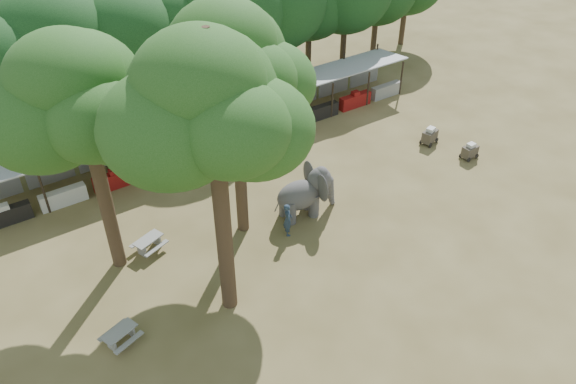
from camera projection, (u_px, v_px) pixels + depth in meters
ground at (368, 275)px, 25.25m from camera, size 100.00×100.00×0.00m
vendor_stalls at (220, 126)px, 33.81m from camera, size 28.00×2.99×2.80m
yard_tree_left at (76, 102)px, 21.10m from camera, size 7.10×6.90×11.02m
yard_tree_center at (207, 109)px, 18.51m from camera, size 7.10×6.90×12.04m
yard_tree_back at (229, 66)px, 22.93m from camera, size 7.10×6.90×11.36m
backdrop_trees at (175, 30)px, 34.70m from camera, size 46.46×5.95×8.33m
elephant at (306, 193)px, 28.15m from camera, size 3.40×2.56×2.56m
handler at (288, 219)px, 27.03m from camera, size 0.64×0.76×1.78m
picnic_table_near at (120, 335)px, 21.95m from camera, size 1.67×1.58×0.68m
picnic_table_far at (149, 243)px, 26.32m from camera, size 1.73×1.65×0.69m
cart_front at (470, 151)px, 32.81m from camera, size 1.02×0.68×0.98m
cart_back at (430, 136)px, 34.13m from camera, size 1.25×0.99×1.07m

